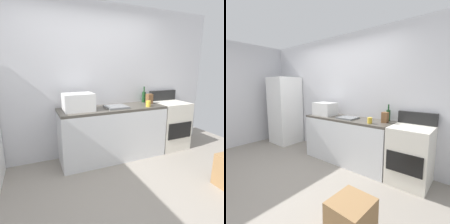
{
  "view_description": "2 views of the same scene",
  "coord_description": "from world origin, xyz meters",
  "views": [
    {
      "loc": [
        -0.92,
        -1.62,
        1.55
      ],
      "look_at": [
        0.22,
        1.04,
        0.86
      ],
      "focal_mm": 30.03,
      "sensor_mm": 36.0,
      "label": 1
    },
    {
      "loc": [
        2.25,
        -1.48,
        1.51
      ],
      "look_at": [
        0.26,
        0.95,
        1.04
      ],
      "focal_mm": 27.28,
      "sensor_mm": 36.0,
      "label": 2
    }
  ],
  "objects": [
    {
      "name": "stove_oven",
      "position": [
        1.52,
        1.21,
        0.47
      ],
      "size": [
        0.6,
        0.61,
        1.1
      ],
      "color": "silver",
      "rests_on": "ground_plane"
    },
    {
      "name": "kitchen_counter",
      "position": [
        0.3,
        1.2,
        0.45
      ],
      "size": [
        1.8,
        0.6,
        0.9
      ],
      "color": "silver",
      "rests_on": "ground_plane"
    },
    {
      "name": "wine_bottle",
      "position": [
        1.05,
        1.41,
        1.01
      ],
      "size": [
        0.07,
        0.07,
        0.3
      ],
      "color": "#193F1E",
      "rests_on": "kitchen_counter"
    },
    {
      "name": "microwave",
      "position": [
        -0.28,
        1.17,
        1.04
      ],
      "size": [
        0.46,
        0.34,
        0.27
      ],
      "primitive_type": "cube",
      "color": "white",
      "rests_on": "kitchen_counter"
    },
    {
      "name": "wall_back",
      "position": [
        0.0,
        1.55,
        1.3
      ],
      "size": [
        5.0,
        0.1,
        2.6
      ],
      "primitive_type": "cube",
      "color": "silver",
      "rests_on": "ground_plane"
    },
    {
      "name": "coffee_mug",
      "position": [
        0.89,
        1.03,
        0.95
      ],
      "size": [
        0.08,
        0.08,
        0.1
      ],
      "primitive_type": "cylinder",
      "color": "gold",
      "rests_on": "kitchen_counter"
    },
    {
      "name": "knife_block",
      "position": [
        1.06,
        1.25,
        0.99
      ],
      "size": [
        0.1,
        0.1,
        0.18
      ],
      "primitive_type": "cube",
      "color": "brown",
      "rests_on": "kitchen_counter"
    },
    {
      "name": "ground_plane",
      "position": [
        0.0,
        0.0,
        0.0
      ],
      "size": [
        6.0,
        6.0,
        0.0
      ],
      "primitive_type": "plane",
      "color": "gray"
    },
    {
      "name": "sink_basin",
      "position": [
        0.34,
        1.15,
        0.92
      ],
      "size": [
        0.36,
        0.32,
        0.03
      ],
      "primitive_type": "cube",
      "color": "slate",
      "rests_on": "kitchen_counter"
    }
  ]
}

